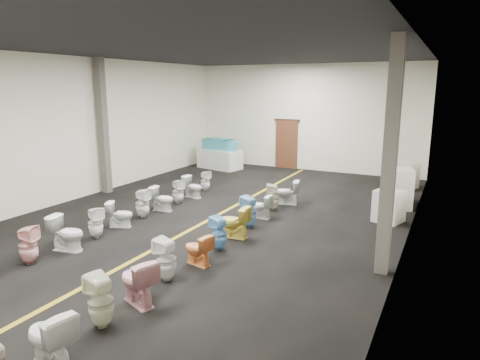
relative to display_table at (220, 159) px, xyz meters
The scene contains 36 objects.
floor 7.37m from the display_table, 62.51° to the right, with size 16.00×16.00×0.00m, color black.
ceiling 8.41m from the display_table, 62.51° to the right, with size 16.00×16.00×0.00m, color black.
wall_back 4.13m from the display_table, 23.51° to the left, with size 10.00×10.00×0.00m, color #EAE5C7.
wall_left 6.96m from the display_table, 103.82° to the right, with size 16.00×16.00×0.00m, color #EAE5C7.
wall_right 10.79m from the display_table, 37.85° to the right, with size 16.00×16.00×0.00m, color #EAE5C7.
aisle_stripe 7.37m from the display_table, 62.51° to the right, with size 0.12×15.60×0.01m, color #9C8116.
back_door 3.02m from the display_table, 28.63° to the left, with size 1.00×0.10×2.10m, color #562D19.
door_frame 3.41m from the display_table, 28.80° to the left, with size 1.15×0.08×0.10m, color #331C11.
column_left 5.97m from the display_table, 103.78° to the right, with size 0.25×0.25×4.50m, color #59544C.
column_right 11.58m from the display_table, 44.57° to the right, with size 0.25×0.25×4.50m, color #59544C.
display_table is the anchor object (origin of this frame).
bathtub 0.65m from the display_table, 116.57° to the right, with size 1.85×0.85×0.55m.
appliance_crate_a 9.06m from the display_table, 30.67° to the right, with size 0.67×0.67×0.86m, color silver.
appliance_crate_b 8.38m from the display_table, 21.43° to the right, with size 0.86×0.86×1.18m, color white.
appliance_crate_c 8.09m from the display_table, 15.48° to the right, with size 0.66×0.66×0.75m, color silver.
appliance_crate_d 7.80m from the display_table, ahead, with size 0.66×0.66×0.95m, color beige.
toilet_left_3 10.99m from the display_table, 81.57° to the right, with size 0.37×0.38×0.82m, color beige.
toilet_left_4 10.12m from the display_table, 80.26° to the right, with size 0.44×0.78×0.80m, color white.
toilet_left_5 9.27m from the display_table, 79.41° to the right, with size 0.35×0.36×0.78m, color white.
toilet_left_6 8.37m from the display_table, 78.70° to the right, with size 0.38×0.66×0.67m, color white.
toilet_left_7 7.51m from the display_table, 77.24° to the right, with size 0.37×0.38×0.83m, color white.
toilet_left_8 6.72m from the display_table, 75.23° to the right, with size 0.40×0.70×0.71m, color white.
toilet_left_9 5.92m from the display_table, 73.34° to the right, with size 0.35×0.36×0.77m, color white.
toilet_left_10 5.10m from the display_table, 70.64° to the right, with size 0.40×0.69×0.71m, color silver.
toilet_left_11 4.18m from the display_table, 67.62° to the right, with size 0.32×0.33×0.71m, color white.
toilet_right_1 13.81m from the display_table, 69.87° to the right, with size 0.46×0.80×0.82m, color white.
toilet_right_2 12.85m from the display_table, 68.72° to the right, with size 0.38×0.39×0.85m, color beige.
toilet_right_3 12.11m from the display_table, 67.22° to the right, with size 0.46×0.80×0.82m, color pink.
toilet_right_4 11.21m from the display_table, 65.86° to the right, with size 0.38×0.39×0.84m, color white.
toilet_right_5 10.46m from the display_table, 63.18° to the right, with size 0.37×0.65×0.66m, color #F18E46.
toilet_right_6 9.68m from the display_table, 60.82° to the right, with size 0.35×0.36×0.77m, color #6BB0DE.
toilet_right_7 8.89m from the display_table, 58.56° to the right, with size 0.44×0.77×0.79m, color #ECD04B.
toilet_right_8 8.18m from the display_table, 55.40° to the right, with size 0.38×0.38×0.83m, color #71A8D2.
toilet_right_9 7.45m from the display_table, 52.07° to the right, with size 0.38×0.66×0.67m, color white.
toilet_right_10 6.82m from the display_table, 47.52° to the right, with size 0.36×0.37×0.80m, color beige.
toilet_right_11 6.32m from the display_table, 41.57° to the right, with size 0.42×0.74×0.76m, color silver.
Camera 1 is at (5.77, -9.76, 3.59)m, focal length 32.00 mm.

